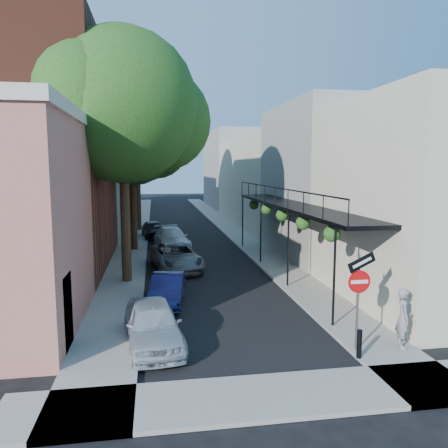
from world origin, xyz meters
name	(u,v)px	position (x,y,z in m)	size (l,w,h in m)	color
ground	(257,379)	(0.00, 0.00, 0.00)	(160.00, 160.00, 0.00)	black
road_surface	(182,225)	(0.00, 30.00, 0.01)	(6.00, 64.00, 0.01)	black
sidewalk_left	(138,226)	(-4.00, 30.00, 0.06)	(2.00, 64.00, 0.12)	gray
sidewalk_right	(224,224)	(4.00, 30.00, 0.06)	(2.00, 64.00, 0.12)	gray
sidewalk_cross	(267,397)	(0.00, -1.00, 0.06)	(12.00, 2.00, 0.12)	gray
buildings_left	(73,172)	(-9.30, 28.76, 4.94)	(10.10, 59.10, 12.00)	#BF7162
buildings_right	(278,177)	(8.99, 29.49, 4.42)	(9.80, 55.00, 10.00)	beige
sign_post	(359,285)	(3.16, 0.97, 2.04)	(0.89, 0.17, 2.99)	#595B60
bollard	(359,344)	(3.00, 0.50, 0.52)	(0.14, 0.14, 0.80)	black
oak_near	(132,110)	(-3.37, 10.26, 7.88)	(7.48, 6.80, 11.42)	#382216
oak_mid	(138,140)	(-3.42, 18.23, 7.06)	(6.60, 6.00, 10.20)	#382216
oak_far	(142,132)	(-3.35, 27.27, 8.26)	(7.70, 7.00, 11.90)	#382216
parked_car_a	(153,324)	(-2.60, 2.52, 0.67)	(1.59, 3.96, 1.35)	#ABB6BE
parked_car_b	(167,289)	(-2.04, 6.59, 0.58)	(1.23, 3.51, 1.16)	#171849
parked_car_c	(176,257)	(-1.40, 12.34, 0.68)	(2.24, 4.87, 1.35)	slate
parked_car_d	(172,238)	(-1.40, 18.41, 0.69)	(1.93, 4.74, 1.37)	silver
parked_car_e	(153,230)	(-2.60, 23.00, 0.65)	(1.55, 3.84, 1.31)	black
pedestrian	(403,318)	(4.60, 1.01, 1.00)	(0.64, 0.42, 1.75)	gray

